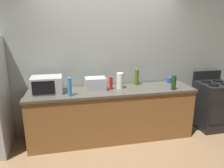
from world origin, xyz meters
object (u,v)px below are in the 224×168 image
Objects in this scene: bottle_olive_oil at (137,77)px; bottle_hot_sauce at (111,83)px; bottle_spray_cleaner at (70,87)px; mug_blue at (169,80)px; stove_range at (213,105)px; bottle_wine at (174,82)px; microwave at (47,85)px; toaster_oven at (95,84)px; paper_towel_roll at (120,81)px.

bottle_olive_oil is 1.35× the size of bottle_hot_sauce.
bottle_spray_cleaner reaches higher than mug_blue.
bottle_wine reaches higher than stove_range.
bottle_spray_cleaner is at bearing -163.00° from bottle_hot_sauce.
microwave is 0.78m from toaster_oven.
bottle_hot_sauce is at bearing -171.15° from mug_blue.
bottle_hot_sauce is (0.26, -0.03, 0.00)m from toaster_oven.
bottle_hot_sauce is at bearing -0.84° from microwave.
mug_blue is at bearing 9.26° from paper_towel_roll.
microwave is 2.25× the size of bottle_hot_sauce.
bottle_hot_sauce is (0.69, 0.21, -0.04)m from bottle_spray_cleaner.
bottle_olive_oil reaches higher than paper_towel_roll.
mug_blue is at bearing 8.85° from bottle_hot_sauce.
microwave is at bearing -179.11° from toaster_oven.
stove_range is 1.94m from paper_towel_roll.
microwave reaches higher than mug_blue.
bottle_wine is at bearing -13.11° from bottle_hot_sauce.
stove_range is at bearing -7.98° from bottle_olive_oil.
bottle_olive_oil reaches higher than stove_range.
stove_range is at bearing -14.15° from mug_blue.
bottle_spray_cleaner is at bearing -168.05° from mug_blue.
paper_towel_roll is 0.88m from bottle_spray_cleaner.
stove_range is 5.06× the size of bottle_hot_sauce.
stove_range is at bearing -0.93° from bottle_hot_sauce.
toaster_oven is 0.26m from bottle_hot_sauce.
bottle_olive_oil reaches higher than bottle_wine.
toaster_oven is at bearing -169.10° from bottle_olive_oil.
stove_range is at bearing 3.79° from bottle_spray_cleaner.
bottle_hot_sauce reaches higher than toaster_oven.
microwave is at bearing -175.71° from mug_blue.
bottle_hot_sauce is at bearing -173.75° from paper_towel_roll.
microwave is 1.41× the size of toaster_oven.
microwave reaches higher than bottle_wine.
bottle_olive_oil is 1.00× the size of bottle_spray_cleaner.
bottle_hot_sauce reaches higher than stove_range.
stove_range is 3.74× the size of bottle_spray_cleaner.
toaster_oven is at bearing 168.31° from bottle_wine.
toaster_oven is 1.18× the size of bottle_olive_oil.
mug_blue is at bearing 72.46° from bottle_wine.
bottle_spray_cleaner reaches higher than microwave.
stove_range is 1.00m from mug_blue.
bottle_hot_sauce is at bearing 179.07° from stove_range.
microwave is at bearing 147.27° from bottle_spray_cleaner.
bottle_spray_cleaner is 1.90m from mug_blue.
bottle_olive_oil is (1.56, 0.16, 0.01)m from microwave.
bottle_spray_cleaner is at bearing -32.73° from microwave.
paper_towel_roll is at bearing 178.44° from stove_range.
mug_blue is (1.00, 0.16, -0.08)m from paper_towel_roll.
bottle_spray_cleaner reaches higher than stove_range.
stove_range is at bearing -0.90° from microwave.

